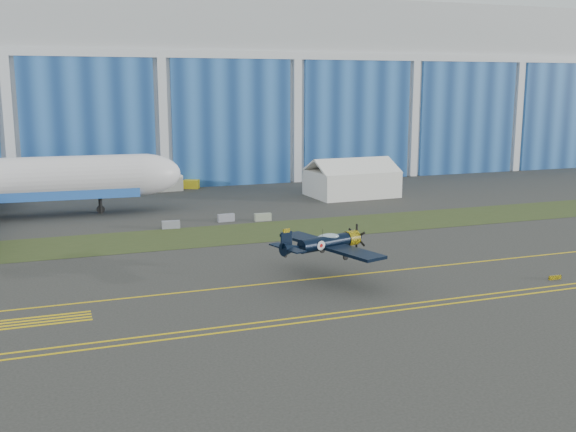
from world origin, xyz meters
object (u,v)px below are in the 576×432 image
object	(u,v)px
warbird	(325,243)
tent	(352,177)
shipping_container	(164,183)
tug	(192,184)

from	to	relation	value
warbird	tent	distance (m)	43.58
warbird	tent	bearing A→B (deg)	45.05
warbird	shipping_container	bearing A→B (deg)	78.02
warbird	tug	distance (m)	53.56
warbird	shipping_container	xyz separation A→B (m)	(-4.53, 52.39, -1.96)
warbird	tent	xyz separation A→B (m)	(20.47, 38.48, -0.35)
shipping_container	tug	bearing A→B (deg)	10.71
shipping_container	warbird	bearing A→B (deg)	-88.20
warbird	tug	bearing A→B (deg)	73.09
tug	tent	bearing A→B (deg)	-13.12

